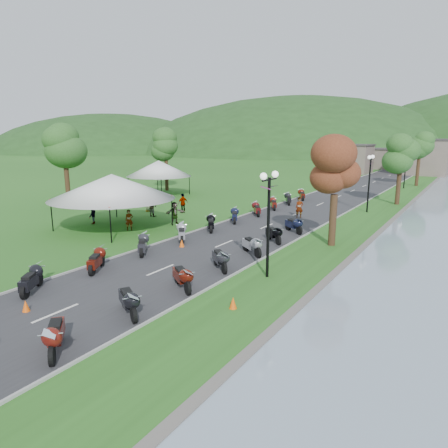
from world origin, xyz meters
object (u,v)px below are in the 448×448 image
Objects in this scene: pedestrian_b at (153,216)px; pedestrian_c at (93,224)px; pedestrian_a at (130,230)px; vendor_tent_main at (113,202)px.

pedestrian_b reaches higher than pedestrian_c.
pedestrian_a is at bearing 57.49° from pedestrian_c.
pedestrian_c is (-1.84, -4.78, 0.00)m from pedestrian_b.
pedestrian_c is at bearing 128.79° from pedestrian_a.
pedestrian_b is at bearing 98.52° from vendor_tent_main.
pedestrian_b is 1.04× the size of pedestrian_c.
pedestrian_b reaches higher than pedestrian_a.
pedestrian_c is (-4.02, 0.05, 0.00)m from pedestrian_a.
pedestrian_a is 5.30m from pedestrian_b.
pedestrian_a is (1.43, 0.12, -2.00)m from vendor_tent_main.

